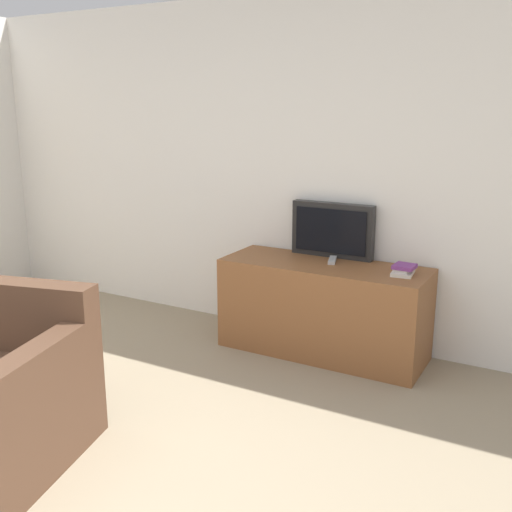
% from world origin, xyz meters
% --- Properties ---
extents(wall_back, '(9.00, 0.06, 2.60)m').
position_xyz_m(wall_back, '(0.00, 3.03, 1.30)').
color(wall_back, white).
rests_on(wall_back, ground_plane).
extents(tv_stand, '(1.50, 0.55, 0.68)m').
position_xyz_m(tv_stand, '(0.47, 2.71, 0.34)').
color(tv_stand, brown).
rests_on(tv_stand, ground_plane).
extents(television, '(0.63, 0.09, 0.41)m').
position_xyz_m(television, '(0.43, 2.94, 0.89)').
color(television, black).
rests_on(television, tv_stand).
extents(book_stack, '(0.16, 0.22, 0.07)m').
position_xyz_m(book_stack, '(1.04, 2.71, 0.71)').
color(book_stack, silver).
rests_on(book_stack, tv_stand).
extents(remote_on_stand, '(0.10, 0.19, 0.02)m').
position_xyz_m(remote_on_stand, '(0.49, 2.79, 0.69)').
color(remote_on_stand, '#B7B7B7').
rests_on(remote_on_stand, tv_stand).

